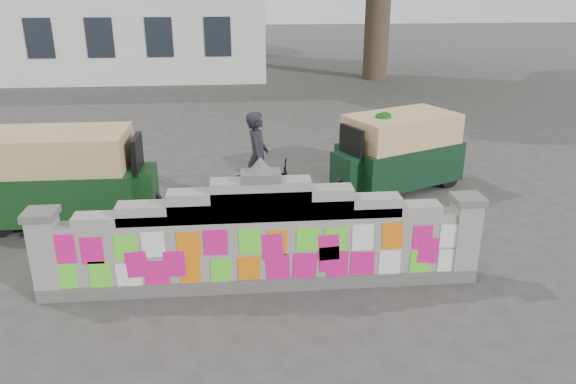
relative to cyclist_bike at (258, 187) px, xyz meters
name	(u,v)px	position (x,y,z in m)	size (l,w,h in m)	color
ground	(263,286)	(-0.06, -2.83, -0.52)	(100.00, 100.00, 0.00)	#383533
parapet_wall	(262,240)	(-0.06, -2.84, 0.23)	(6.48, 0.44, 2.01)	#4C4C49
cyclist_bike	(258,187)	(0.00, 0.00, 0.00)	(0.68, 1.96, 1.03)	black
cyclist_rider	(258,170)	(0.00, 0.00, 0.36)	(0.64, 0.42, 1.75)	black
pedestrian	(381,153)	(2.62, 0.87, 0.35)	(0.84, 0.65, 1.72)	#2A9127
rickshaw_left	(67,176)	(-3.51, -0.10, 0.38)	(3.12, 1.46, 1.72)	#113414
rickshaw_right	(397,151)	(3.03, 1.11, 0.32)	(2.99, 2.26, 1.61)	black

